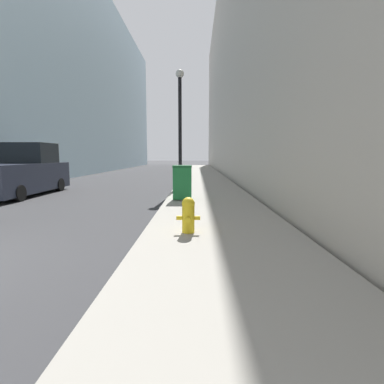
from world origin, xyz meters
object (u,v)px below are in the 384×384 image
Objects in this scene: lamppost at (180,123)px; pickup_truck at (22,173)px; fire_hydrant at (188,214)px; trash_bin at (182,182)px.

pickup_truck is at bearing -162.69° from lamppost.
pickup_truck is (-6.95, -2.17, -2.41)m from lamppost.
lamppost is (-0.67, 9.20, 2.84)m from fire_hydrant.
lamppost is 7.67m from pickup_truck.
lamppost is at bearing 17.31° from pickup_truck.
pickup_truck is at bearing 137.29° from fire_hydrant.
trash_bin is at bearing -17.63° from pickup_truck.
trash_bin is 0.22× the size of lamppost.
lamppost reaches higher than trash_bin.
pickup_truck reaches higher than fire_hydrant.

